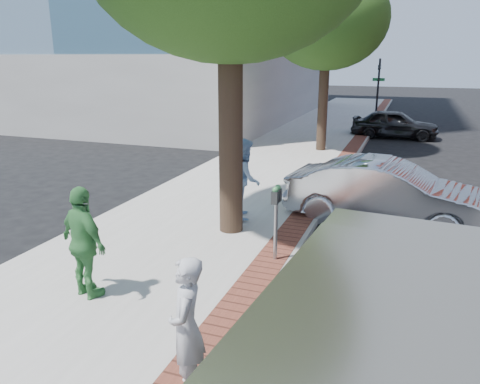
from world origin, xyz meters
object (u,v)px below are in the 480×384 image
at_px(person_officer, 245,179).
at_px(sedan_silver, 388,194).
at_px(bg_car, 395,124).
at_px(person_green, 84,243).
at_px(parking_meter, 276,207).
at_px(person_gray, 187,328).

xyz_separation_m(person_officer, sedan_silver, (3.24, 1.01, -0.33)).
height_order(sedan_silver, bg_car, sedan_silver).
height_order(person_green, sedan_silver, person_green).
distance_m(person_officer, person_green, 4.71).
bearing_deg(person_green, person_officer, -82.61).
distance_m(parking_meter, person_officer, 2.58).
relative_size(parking_meter, person_gray, 0.88).
bearing_deg(parking_meter, person_officer, 122.81).
height_order(parking_meter, bg_car, parking_meter).
relative_size(sedan_silver, bg_car, 1.15).
distance_m(parking_meter, person_gray, 3.90).
xyz_separation_m(person_gray, sedan_silver, (1.77, 7.07, -0.21)).
bearing_deg(parking_meter, person_green, -135.55).
height_order(parking_meter, person_officer, person_officer).
xyz_separation_m(person_officer, bg_car, (2.82, 14.16, -0.40)).
bearing_deg(person_green, parking_meter, -115.12).
bearing_deg(person_gray, parking_meter, 162.95).
distance_m(person_gray, person_green, 2.94).
bearing_deg(bg_car, person_gray, 176.16).
relative_size(parking_meter, sedan_silver, 0.31).
relative_size(parking_meter, person_officer, 0.77).
distance_m(parking_meter, person_green, 3.45).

